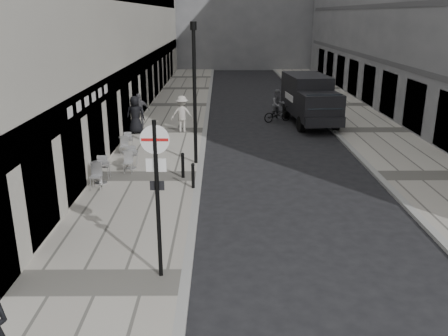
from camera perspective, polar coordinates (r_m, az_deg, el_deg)
The scene contains 14 objects.
sidewalk at distance 25.91m, azimuth -6.75°, elevation 4.42°, with size 4.00×60.00×0.12m, color #A9A498.
far_sidewalk at distance 27.02m, azimuth 17.19°, elevation 4.29°, with size 4.00×60.00×0.12m, color #A9A498.
sign_post at distance 10.74m, azimuth -8.10°, elevation -1.40°, with size 0.65×0.10×3.80m.
lamppost at distance 19.36m, azimuth -3.57°, elevation 9.67°, with size 0.26×0.26×5.71m.
bollard_near at distance 17.02m, azimuth -3.75°, elevation -1.01°, with size 0.12×0.12×0.87m, color black.
bollard_far at distance 18.13m, azimuth -4.97°, elevation 0.24°, with size 0.12×0.12×0.92m, color black.
panel_van at distance 28.04m, azimuth 10.24°, elevation 8.38°, with size 2.66×5.99×2.74m.
cyclist at distance 28.35m, azimuth 6.48°, elevation 7.03°, with size 1.89×1.29×1.93m.
pedestrian_a at distance 26.62m, azimuth -10.12°, elevation 6.83°, with size 1.10×0.46×1.88m, color #4F4E53.
pedestrian_b at distance 25.28m, azimuth -5.05°, elevation 6.50°, with size 1.24×0.71×1.92m, color #B8B2AA.
pedestrian_c at distance 25.27m, azimuth -10.63°, elevation 6.32°, with size 0.96×0.63×1.97m, color black.
cafe_table_near at distance 19.50m, azimuth -11.18°, elevation 1.14°, with size 0.65×1.48×0.84m.
cafe_table_mid at distance 18.02m, azimuth -14.68°, elevation -0.36°, with size 0.73×1.64×0.94m.
cafe_table_far at distance 21.93m, azimuth -11.67°, elevation 2.96°, with size 0.65×1.46×0.83m.
Camera 1 is at (0.83, -7.04, 6.08)m, focal length 38.00 mm.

